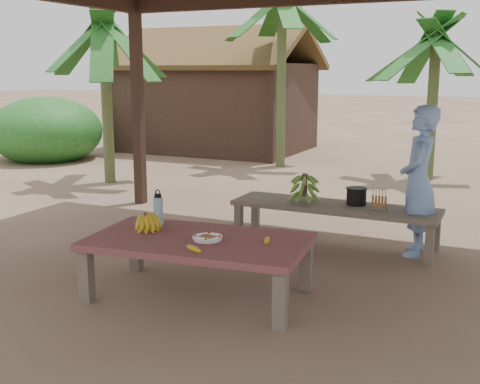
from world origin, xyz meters
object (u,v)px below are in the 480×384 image
at_px(water_flask, 158,210).
at_px(woman, 418,181).
at_px(ripe_banana_bunch, 146,221).
at_px(work_table, 198,246).
at_px(plate, 208,238).
at_px(cooking_pot, 356,197).
at_px(bench, 335,210).

xyz_separation_m(water_flask, woman, (1.99, 1.73, 0.13)).
bearing_deg(woman, ripe_banana_bunch, -51.52).
height_order(work_table, ripe_banana_bunch, ripe_banana_bunch).
height_order(work_table, plate, plate).
bearing_deg(cooking_pot, ripe_banana_bunch, -124.59).
distance_m(ripe_banana_bunch, plate, 0.65).
bearing_deg(cooking_pot, woman, -4.63).
relative_size(work_table, plate, 7.78).
xyz_separation_m(work_table, woman, (1.45, 1.96, 0.33)).
height_order(ripe_banana_bunch, plate, ripe_banana_bunch).
distance_m(work_table, woman, 2.46).
bearing_deg(water_flask, woman, 40.97).
relative_size(water_flask, woman, 0.21).
distance_m(work_table, water_flask, 0.62).
distance_m(plate, cooking_pot, 2.16).
bearing_deg(woman, bench, -92.15).
relative_size(work_table, cooking_pot, 9.05).
relative_size(work_table, woman, 1.24).
height_order(work_table, woman, woman).
bearing_deg(bench, water_flask, -123.90).
bearing_deg(ripe_banana_bunch, work_table, -4.39).
height_order(bench, water_flask, water_flask).
height_order(ripe_banana_bunch, water_flask, water_flask).
relative_size(water_flask, cooking_pot, 1.55).
relative_size(bench, plate, 9.05).
relative_size(ripe_banana_bunch, cooking_pot, 1.29).
bearing_deg(ripe_banana_bunch, water_flask, 87.59).
bearing_deg(woman, water_flask, -54.40).
bearing_deg(work_table, plate, -18.29).
bearing_deg(plate, cooking_pot, 70.60).
xyz_separation_m(ripe_banana_bunch, cooking_pot, (1.36, 1.97, -0.04)).
distance_m(work_table, ripe_banana_bunch, 0.57).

